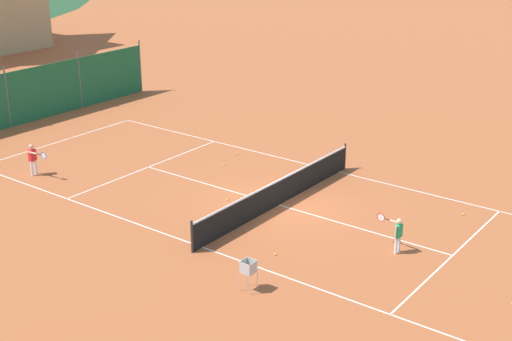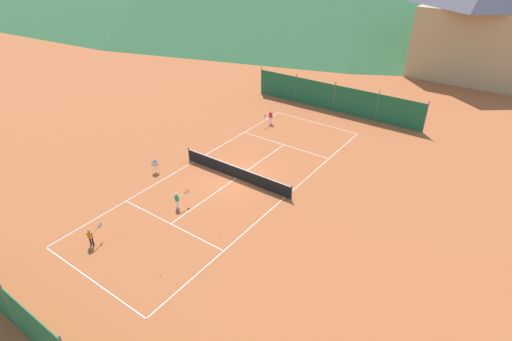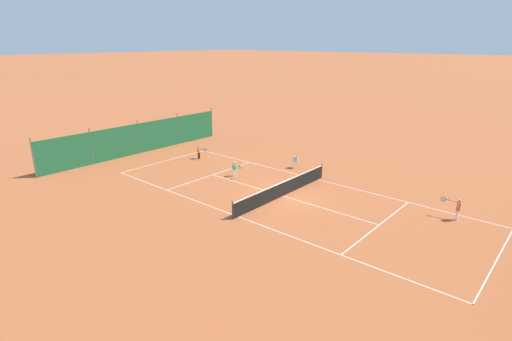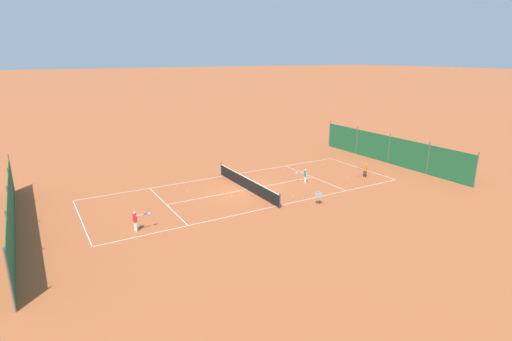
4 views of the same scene
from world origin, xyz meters
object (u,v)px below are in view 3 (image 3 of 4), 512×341
tennis_ball_near_corner (286,176)px  player_near_service (235,168)px  tennis_ball_far_corner (188,188)px  tennis_ball_alley_left (322,225)px  tennis_ball_by_net_right (208,163)px  tennis_net (283,189)px  player_far_service (199,151)px  tennis_ball_service_box (315,236)px  player_near_baseline (457,208)px  ball_hopper (296,160)px  tennis_ball_by_net_left (155,174)px  tennis_ball_alley_right (312,199)px

tennis_ball_near_corner → player_near_service: bearing=-49.9°
tennis_ball_far_corner → tennis_ball_alley_left: (-1.04, 9.65, 0.00)m
tennis_ball_by_net_right → tennis_ball_far_corner: bearing=34.3°
tennis_net → player_far_service: size_ratio=8.18×
tennis_ball_alley_left → tennis_ball_service_box: 1.38m
player_far_service → tennis_ball_service_box: (5.51, 14.73, -0.63)m
player_near_service → player_near_baseline: size_ratio=0.90×
player_far_service → ball_hopper: 8.14m
tennis_ball_by_net_right → tennis_ball_far_corner: (4.75, 3.24, 0.00)m
tennis_ball_by_net_left → tennis_ball_far_corner: (0.38, 4.19, 0.00)m
player_far_service → tennis_ball_alley_right: bearing=83.2°
tennis_net → tennis_ball_alley_left: (2.00, 4.12, -0.47)m
player_near_baseline → player_near_service: bearing=-80.1°
player_near_baseline → tennis_net: bearing=-70.4°
tennis_ball_alley_right → tennis_ball_near_corner: (-2.43, -3.81, 0.00)m
player_far_service → tennis_ball_alley_right: 12.03m
player_far_service → tennis_ball_alley_left: 14.97m
tennis_ball_alley_right → tennis_ball_far_corner: (3.79, -7.22, 0.00)m
tennis_ball_near_corner → player_near_baseline: bearing=90.6°
tennis_ball_by_net_left → player_near_baseline: bearing=107.4°
tennis_ball_by_net_right → tennis_ball_near_corner: same height
tennis_net → tennis_ball_service_box: 5.62m
ball_hopper → tennis_ball_alley_right: bearing=44.1°
tennis_ball_service_box → ball_hopper: size_ratio=0.07×
tennis_ball_alley_right → ball_hopper: bearing=-135.9°
tennis_ball_alley_right → tennis_ball_near_corner: same height
tennis_net → player_near_service: size_ratio=8.12×
tennis_ball_far_corner → tennis_ball_service_box: bearing=88.3°
player_near_baseline → tennis_ball_service_box: (6.63, -4.79, -0.70)m
player_near_baseline → tennis_ball_service_box: player_near_baseline is taller
ball_hopper → player_near_service: bearing=-26.1°
player_far_service → tennis_ball_service_box: bearing=69.5°
tennis_net → tennis_ball_by_net_right: bearing=-101.1°
tennis_ball_by_net_left → tennis_ball_far_corner: size_ratio=1.00×
player_near_service → tennis_net: bearing=80.5°
player_far_service → tennis_ball_alley_left: player_far_service is taller
tennis_ball_alley_right → player_near_baseline: bearing=108.6°
player_far_service → tennis_ball_far_corner: player_far_service is taller
player_near_baseline → tennis_ball_by_net_right: (1.58, -18.05, -0.70)m
ball_hopper → player_near_baseline: bearing=80.5°
tennis_ball_by_net_right → tennis_ball_alley_right: size_ratio=1.00×
tennis_ball_alley_left → player_far_service: bearing=-106.2°
ball_hopper → tennis_ball_by_net_right: bearing=-59.3°
tennis_net → tennis_ball_service_box: bearing=53.5°
player_near_service → tennis_ball_near_corner: bearing=130.1°
player_near_baseline → tennis_ball_alley_right: bearing=-71.4°
tennis_ball_alley_left → ball_hopper: bearing=-136.9°
player_far_service → tennis_ball_alley_right: player_far_service is taller
tennis_ball_by_net_right → tennis_ball_far_corner: 5.75m
tennis_ball_alley_left → tennis_ball_near_corner: bearing=-129.7°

